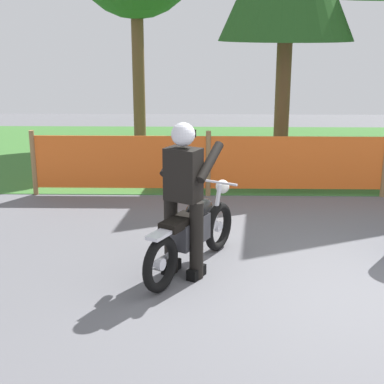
{
  "coord_description": "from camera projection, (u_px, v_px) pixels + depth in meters",
  "views": [
    {
      "loc": [
        -1.47,
        -5.5,
        2.65
      ],
      "look_at": [
        -1.59,
        0.45,
        0.9
      ],
      "focal_mm": 53.43,
      "sensor_mm": 36.0,
      "label": 1
    }
  ],
  "objects": [
    {
      "name": "rider_lead",
      "position": [
        184.0,
        194.0,
        6.05
      ],
      "size": [
        0.7,
        0.72,
        1.69
      ],
      "rotation": [
        0.0,
        0.0,
        1.07
      ],
      "color": "black",
      "rests_on": "ground"
    },
    {
      "name": "motorcycle_lead",
      "position": [
        192.0,
        232.0,
        6.34
      ],
      "size": [
        1.01,
        1.71,
        0.9
      ],
      "rotation": [
        0.0,
        0.0,
        1.07
      ],
      "color": "black",
      "rests_on": "ground"
    },
    {
      "name": "grass_verge",
      "position": [
        272.0,
        153.0,
        12.23
      ],
      "size": [
        24.0,
        6.38,
        0.01
      ],
      "primitive_type": "cube",
      "color": "#386B2D",
      "rests_on": "ground"
    },
    {
      "name": "ground",
      "position": [
        343.0,
        288.0,
        5.99
      ],
      "size": [
        24.0,
        24.0,
        0.02
      ],
      "primitive_type": "cube",
      "color": "#5B5B60"
    },
    {
      "name": "barrier_fence",
      "position": [
        296.0,
        163.0,
        9.02
      ],
      "size": [
        8.45,
        0.08,
        1.05
      ],
      "color": "olive",
      "rests_on": "ground"
    }
  ]
}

